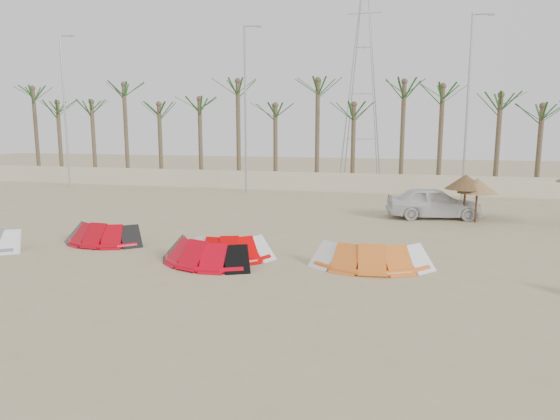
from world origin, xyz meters
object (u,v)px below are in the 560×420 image
(parasol_left, at_px, (466,182))
(parasol_mid, at_px, (477,186))
(kite_red_right, at_px, (233,247))
(kite_red_left, at_px, (107,232))
(kite_orange, at_px, (372,253))
(kite_red_mid, at_px, (207,250))
(car, at_px, (433,203))

(parasol_left, relative_size, parasol_mid, 1.07)
(kite_red_right, bearing_deg, parasol_mid, 45.47)
(kite_red_left, xyz_separation_m, kite_orange, (10.23, -0.73, 0.00))
(kite_red_mid, relative_size, kite_red_right, 1.14)
(kite_red_mid, height_order, parasol_mid, parasol_mid)
(kite_red_left, distance_m, kite_orange, 10.25)
(parasol_left, bearing_deg, parasol_mid, -16.32)
(kite_orange, bearing_deg, kite_red_mid, -169.74)
(kite_red_mid, xyz_separation_m, car, (7.62, 10.42, 0.35))
(car, bearing_deg, parasol_mid, -120.19)
(kite_red_right, distance_m, car, 11.97)
(kite_red_left, distance_m, kite_red_right, 5.63)
(kite_red_left, height_order, kite_red_right, same)
(kite_red_left, relative_size, kite_red_right, 1.00)
(parasol_mid, height_order, car, parasol_mid)
(kite_red_left, xyz_separation_m, kite_red_right, (5.54, -0.99, -0.00))
(parasol_mid, distance_m, car, 2.23)
(kite_red_mid, distance_m, kite_red_right, 0.95)
(kite_orange, distance_m, parasol_mid, 9.80)
(kite_red_left, xyz_separation_m, car, (12.52, 8.72, 0.35))
(kite_red_right, bearing_deg, kite_red_left, 169.85)
(kite_red_left, height_order, parasol_mid, parasol_mid)
(kite_orange, distance_m, parasol_left, 9.76)
(kite_red_left, bearing_deg, car, 34.85)
(kite_red_left, height_order, kite_orange, same)
(parasol_left, distance_m, car, 1.86)
(kite_red_mid, bearing_deg, parasol_left, 47.67)
(kite_red_left, distance_m, parasol_left, 16.20)
(kite_red_mid, bearing_deg, car, 53.80)
(kite_red_mid, xyz_separation_m, kite_red_right, (0.64, 0.70, -0.00))
(kite_red_right, xyz_separation_m, car, (6.98, 9.71, 0.35))
(parasol_mid, bearing_deg, kite_red_left, -150.87)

